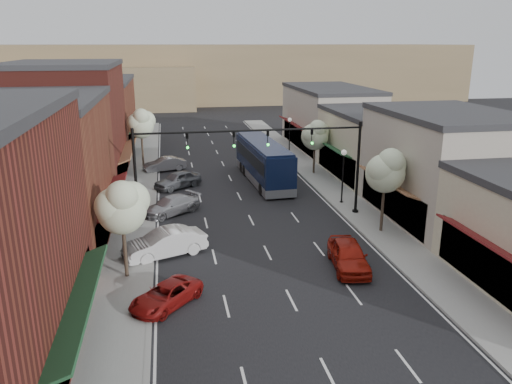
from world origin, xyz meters
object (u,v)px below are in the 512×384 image
signal_mast_right (327,155)px  tree_left_far (141,123)px  parked_car_d (178,180)px  parked_car_a (166,295)px  parked_car_e (165,164)px  tree_right_near (386,169)px  lamp_post_near (343,168)px  coach_bus (263,161)px  parked_car_c (171,206)px  tree_right_far (315,134)px  tree_left_near (122,206)px  lamp_post_far (290,131)px  red_hatchback (349,255)px  signal_mast_left (170,162)px  parked_car_b (165,243)px

signal_mast_right → tree_left_far: size_ratio=1.34×
tree_left_far → parked_car_d: 9.86m
parked_car_a → parked_car_e: (0.10, 27.34, 0.14)m
tree_right_near → lamp_post_near: bearing=94.8°
coach_bus → parked_car_c: 11.73m
tree_right_near → coach_bus: size_ratio=0.48×
tree_right_far → parked_car_d: bearing=-169.5°
tree_left_near → coach_bus: size_ratio=0.46×
tree_right_far → coach_bus: 6.06m
parked_car_c → parked_car_d: (0.73, 7.07, 0.07)m
parked_car_a → parked_car_c: parked_car_c is taller
tree_left_far → coach_bus: tree_left_far is taller
lamp_post_far → coach_bus: 10.96m
parked_car_d → parked_car_c: bearing=-41.2°
tree_left_near → parked_car_c: tree_left_near is taller
tree_left_near → coach_bus: tree_left_near is taller
signal_mast_right → red_hatchback: bearing=-99.5°
signal_mast_right → lamp_post_near: size_ratio=1.85×
signal_mast_right → tree_right_far: 12.27m
signal_mast_left → coach_bus: signal_mast_left is taller
parked_car_a → parked_car_e: size_ratio=0.95×
signal_mast_right → parked_car_b: (-11.82, -5.32, -3.80)m
parked_car_a → tree_left_near: bearing=164.0°
lamp_post_near → parked_car_c: size_ratio=0.95×
tree_left_near → red_hatchback: bearing=-4.0°
tree_left_near → lamp_post_near: tree_left_near is taller
signal_mast_right → tree_left_near: size_ratio=1.44×
coach_bus → red_hatchback: bearing=-89.4°
red_hatchback → parked_car_c: red_hatchback is taller
signal_mast_left → parked_car_c: signal_mast_left is taller
tree_right_far → parked_car_d: size_ratio=1.23×
parked_car_a → parked_car_e: parked_car_e is taller
signal_mast_left → tree_right_near: (13.97, -4.05, -0.17)m
signal_mast_left → coach_bus: bearing=50.3°
signal_mast_right → lamp_post_far: signal_mast_right is taller
parked_car_c → parked_car_e: (-0.38, 13.51, 0.01)m
red_hatchback → tree_right_far: bearing=86.5°
signal_mast_right → tree_left_far: signal_mast_right is taller
tree_left_near → parked_car_c: bearing=76.4°
signal_mast_right → parked_car_b: 13.51m
lamp_post_near → parked_car_b: lamp_post_near is taller
signal_mast_left → parked_car_e: (-0.48, 15.92, -3.93)m
tree_right_far → lamp_post_near: tree_right_far is taller
red_hatchback → parked_car_d: (-9.12, 18.40, -0.05)m
signal_mast_left → coach_bus: 13.60m
parked_car_d → tree_left_far: bearing=165.8°
signal_mast_left → parked_car_d: size_ratio=1.87×
parked_car_a → tree_left_far: bearing=136.7°
coach_bus → tree_right_near: bearing=-72.2°
lamp_post_near → lamp_post_far: size_ratio=1.00×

